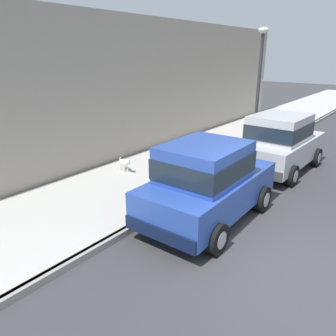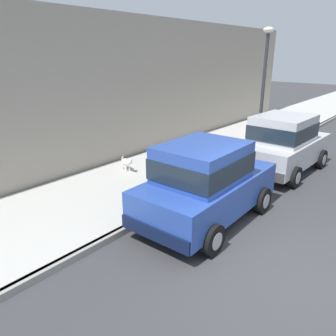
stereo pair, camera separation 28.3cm
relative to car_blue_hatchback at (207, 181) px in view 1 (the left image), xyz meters
name	(u,v)px [view 1 (the left image)]	position (x,y,z in m)	size (l,w,h in m)	color
ground_plane	(288,269)	(2.17, -0.68, -0.98)	(80.00, 80.00, 0.00)	#38383A
curb	(154,215)	(-1.03, -0.68, -0.91)	(0.16, 64.00, 0.14)	gray
sidewalk	(103,196)	(-2.83, -0.68, -0.91)	(3.60, 64.00, 0.14)	#B7B5AD
car_blue_hatchback	(207,181)	(0.00, 0.00, 0.00)	(2.00, 3.82, 1.88)	#28479E
car_silver_hatchback	(280,142)	(0.06, 4.40, 0.00)	(2.04, 3.85, 1.88)	#BCBCC1
dog_white	(124,163)	(-3.61, 0.95, -0.55)	(0.73, 0.34, 0.49)	white
street_lamp	(259,77)	(-1.38, 5.71, 1.93)	(0.36, 0.36, 4.42)	#2D2D33
building_facade	(158,86)	(-4.93, 4.25, 1.50)	(0.50, 20.00, 4.95)	#9E9384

